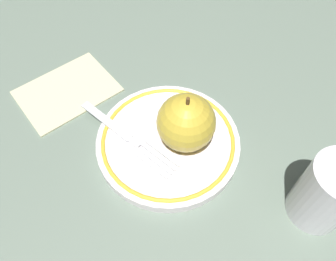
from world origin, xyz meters
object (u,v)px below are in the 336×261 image
plate (168,142)px  napkin_folded (67,91)px  apple_red_whole (186,123)px  fork (123,134)px  drinking_glass (328,193)px

plate → napkin_folded: bearing=134.7°
apple_red_whole → fork: size_ratio=0.57×
drinking_glass → napkin_folded: size_ratio=0.68×
apple_red_whole → napkin_folded: 0.22m
apple_red_whole → napkin_folded: size_ratio=0.59×
apple_red_whole → napkin_folded: apple_red_whole is taller
fork → napkin_folded: bearing=177.2°
napkin_folded → apple_red_whole: bearing=-42.1°
drinking_glass → apple_red_whole: bearing=136.5°
plate → apple_red_whole: bearing=-14.8°
drinking_glass → plate: bearing=139.6°
fork → drinking_glass: size_ratio=1.53×
plate → apple_red_whole: size_ratio=2.31×
plate → fork: size_ratio=1.32×
plate → drinking_glass: (0.16, -0.14, 0.04)m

